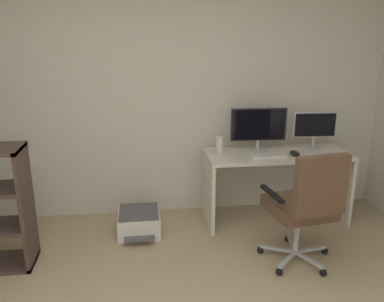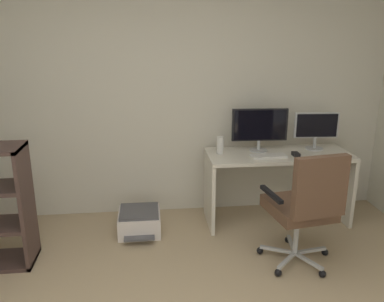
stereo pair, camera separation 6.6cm
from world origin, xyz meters
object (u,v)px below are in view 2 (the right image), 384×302
keyboard (269,156)px  office_chair (305,204)px  computer_mouse (296,154)px  desk (278,171)px  monitor_secondary (316,127)px  printer (140,221)px  desktop_speaker (220,145)px  monitor_main (260,126)px

keyboard → office_chair: office_chair is taller
keyboard → computer_mouse: size_ratio=3.40×
desk → keyboard: keyboard is taller
desk → computer_mouse: size_ratio=14.28×
monitor_secondary → desk: bearing=-166.7°
keyboard → monitor_secondary: bearing=18.1°
office_chair → desk: bearing=86.6°
monitor_secondary → printer: 2.01m
desktop_speaker → printer: bearing=-168.9°
monitor_main → desktop_speaker: monitor_main is taller
desk → monitor_main: size_ratio=2.56×
desk → monitor_main: monitor_main is taller
monitor_secondary → keyboard: 0.62m
desk → printer: bearing=-175.5°
desk → printer: (-1.40, -0.11, -0.42)m
desk → computer_mouse: (0.13, -0.11, 0.21)m
keyboard → desktop_speaker: 0.48m
printer → desktop_speaker: bearing=11.1°
monitor_main → printer: 1.51m
monitor_secondary → computer_mouse: bearing=-143.0°
keyboard → printer: size_ratio=0.69×
office_chair → keyboard: bearing=96.7°
monitor_secondary → office_chair: (-0.46, -0.96, -0.39)m
office_chair → printer: office_chair is taller
monitor_secondary → office_chair: size_ratio=0.44×
computer_mouse → printer: 1.66m
desk → monitor_secondary: bearing=13.3°
monitor_main → monitor_secondary: size_ratio=1.25×
monitor_secondary → desktop_speaker: size_ratio=2.62×
computer_mouse → desktop_speaker: bearing=167.7°
monitor_main → keyboard: size_ratio=1.64×
desktop_speaker → monitor_main: bearing=6.7°
monitor_main → monitor_secondary: 0.59m
monitor_secondary → computer_mouse: 0.40m
computer_mouse → printer: (-1.53, -0.00, -0.64)m
keyboard → desktop_speaker: (-0.45, 0.17, 0.07)m
desk → monitor_main: bearing=152.2°
monitor_main → office_chair: monitor_main is taller
computer_mouse → office_chair: (-0.18, -0.76, -0.18)m
keyboard → desktop_speaker: bearing=156.4°
office_chair → computer_mouse: bearing=76.3°
printer → computer_mouse: bearing=0.1°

